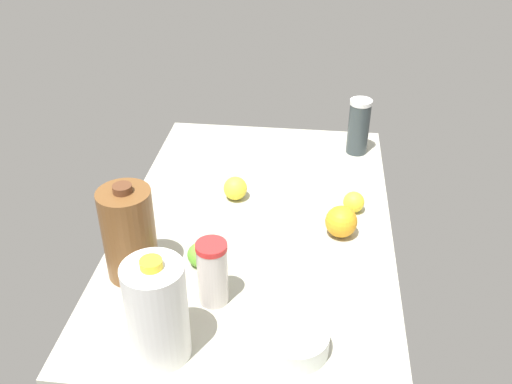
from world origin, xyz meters
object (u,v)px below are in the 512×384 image
Objects in this scene: lemon_loose at (235,188)px; orange_far_back at (341,222)px; shaker_bottle at (359,126)px; lemon_by_jug at (354,202)px; milk_jug at (157,311)px; chocolate_milk_jug at (129,233)px; tumbler_cup at (213,273)px; lime_near_front at (200,255)px; mixing_bowl at (295,341)px.

lemon_loose is 0.81× the size of orange_far_back.
shaker_bottle is 37.00cm from lemon_by_jug.
chocolate_milk_jug is (24.45, 13.49, 0.29)cm from milk_jug.
shaker_bottle is (70.17, -57.35, -2.49)cm from chocolate_milk_jug.
tumbler_cup is at bearing 140.82° from lemon_by_jug.
milk_jug is at bearing 144.31° from lemon_by_jug.
lemon_loose is 31.95cm from lime_near_front.
orange_far_back is (-12.01, 3.80, 1.30)cm from lemon_by_jug.
milk_jug is 3.56× the size of lemon_loose.
lemon_loose is at bearing 85.75° from lemon_by_jug.
tumbler_cup reaches higher than lime_near_front.
shaker_bottle is at bearing -32.36° from lime_near_front.
chocolate_milk_jug is at bearing 106.70° from lime_near_front.
milk_jug is at bearing 140.55° from orange_far_back.
chocolate_milk_jug is 4.05× the size of lime_near_front.
shaker_bottle is at bearing -9.80° from mixing_bowl.
milk_jug is at bearing -151.11° from chocolate_milk_jug.
lemon_loose reaches higher than mixing_bowl.
milk_jug reaches higher than orange_far_back.
chocolate_milk_jug reaches higher than lemon_loose.
lemon_loose is at bearing -29.15° from chocolate_milk_jug.
shaker_bottle reaches higher than lime_near_front.
mixing_bowl is 1.65× the size of orange_far_back.
milk_jug is 2.88× the size of orange_far_back.
lime_near_front is at bearing 115.53° from orange_far_back.
chocolate_milk_jug is at bearing 28.89° from milk_jug.
mixing_bowl is 0.87× the size of tumbler_cup.
shaker_bottle reaches higher than lemon_loose.
lemon_loose is at bearing 20.52° from mixing_bowl.
mixing_bowl is at bearing -82.25° from milk_jug.
milk_jug reaches higher than shaker_bottle.
lime_near_front reaches higher than mixing_bowl.
lemon_loose is at bearing -7.94° from lime_near_front.
lemon_by_jug is at bearing -35.69° from milk_jug.
shaker_bottle is at bearing -3.14° from lemon_by_jug.
shaker_bottle reaches higher than lemon_by_jug.
milk_jug is 72.27cm from lemon_by_jug.
lemon_loose is (57.03, 21.35, 0.93)cm from mixing_bowl.
chocolate_milk_jug is at bearing 140.74° from shaker_bottle.
lemon_loose is (36.41, -20.31, -8.57)cm from chocolate_milk_jug.
shaker_bottle is (94.62, -43.85, -2.21)cm from milk_jug.
chocolate_milk_jug is 1.35× the size of shaker_bottle.
orange_far_back is (42.41, -9.89, 1.77)cm from mixing_bowl.
orange_far_back reaches higher than mixing_bowl.
lemon_loose is 35.14cm from lemon_by_jug.
milk_jug reaches higher than lemon_loose.
lime_near_front is at bearing 126.36° from lemon_by_jug.
mixing_bowl is 60.90cm from lemon_loose.
tumbler_cup reaches higher than orange_far_back.
lemon_loose is at bearing -6.39° from milk_jug.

